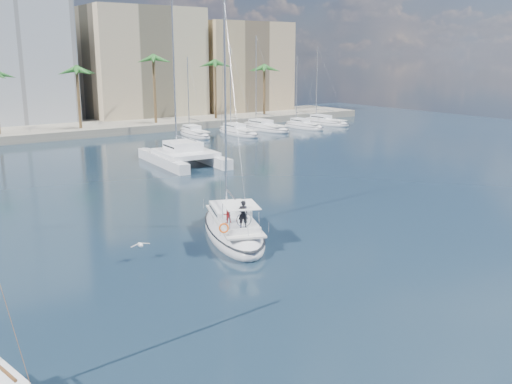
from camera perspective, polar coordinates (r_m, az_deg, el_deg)
ground at (r=37.04m, az=1.79°, el=-5.30°), size 160.00×160.00×0.00m
quay at (r=92.24m, az=-21.49°, el=5.57°), size 120.00×14.00×1.20m
building_beige at (r=107.11m, az=-11.41°, el=12.29°), size 20.00×14.00×20.00m
building_tan_right at (r=114.91m, az=-1.60°, el=12.12°), size 18.00×12.00×18.00m
palm_centre at (r=87.66m, az=-21.42°, el=11.58°), size 3.60×3.60×12.30m
palm_right at (r=101.31m, az=-1.99°, el=12.64°), size 3.60×3.60×12.30m
main_sloop at (r=38.63m, az=-2.30°, el=-3.71°), size 7.21×11.53×16.34m
catamaran at (r=64.63m, az=-7.25°, el=3.84°), size 7.07×12.80×18.01m
seagull at (r=34.71m, az=-11.51°, el=-5.18°), size 1.23×0.53×0.23m
moored_yacht_a at (r=86.37m, az=-6.16°, el=5.55°), size 3.37×9.52×11.90m
moored_yacht_b at (r=87.97m, az=-1.80°, el=5.77°), size 3.32×10.83×13.72m
moored_yacht_c at (r=93.24m, az=0.90°, el=6.22°), size 3.98×12.33×15.54m
moored_yacht_d at (r=95.60m, az=4.79°, el=6.36°), size 3.52×9.55×11.90m
moored_yacht_e at (r=101.31m, az=6.93°, el=6.72°), size 4.61×11.11×13.72m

